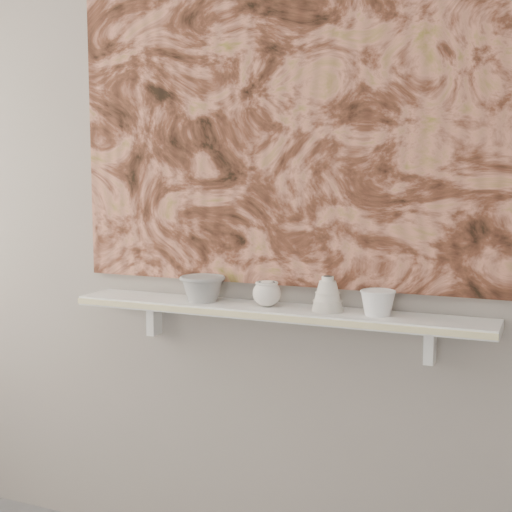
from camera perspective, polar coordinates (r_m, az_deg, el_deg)
The scene contains 11 objects.
wall_back at distance 2.35m, azimuth 2.32°, elevation 6.42°, with size 3.60×3.60×0.00m, color gray.
shelf at distance 2.31m, azimuth 1.42°, elevation -4.45°, with size 1.40×0.18×0.03m, color white.
shelf_stripe at distance 2.22m, azimuth 0.52°, elevation -4.88°, with size 1.40×0.01×0.02m, color beige.
bracket_left at distance 2.60m, azimuth -8.15°, elevation -4.95°, with size 0.03×0.06×0.12m, color white.
bracket_right at distance 2.26m, azimuth 13.75°, elevation -6.86°, with size 0.03×0.06×0.12m, color white.
painting at distance 2.35m, azimuth 2.21°, elevation 11.06°, with size 1.50×0.03×1.10m, color brown.
house_motif at distance 2.21m, azimuth 13.03°, elevation 3.17°, with size 0.09×0.00×0.08m, color black.
bowl_grey at distance 2.41m, azimuth -4.30°, elevation -2.58°, with size 0.15×0.15×0.09m, color gray, non-canonical shape.
cup_cream at distance 2.31m, azimuth 0.87°, elevation -3.02°, with size 0.09×0.09×0.08m, color white, non-canonical shape.
bell_vessel at distance 2.24m, azimuth 5.75°, elevation -3.02°, with size 0.10×0.10×0.11m, color silver, non-canonical shape.
bowl_white at distance 2.20m, azimuth 9.72°, elevation -3.69°, with size 0.11×0.11×0.08m, color silver, non-canonical shape.
Camera 1 is at (0.85, -0.60, 1.36)m, focal length 50.00 mm.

